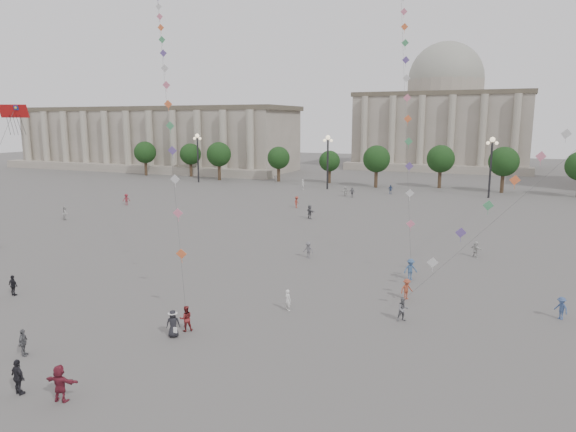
% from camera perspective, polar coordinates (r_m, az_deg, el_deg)
% --- Properties ---
extents(ground, '(360.00, 360.00, 0.00)m').
position_cam_1_polar(ground, '(34.25, -9.61, -12.64)').
color(ground, '#585553').
rests_on(ground, ground).
extents(hall_west, '(84.00, 26.22, 17.20)m').
position_cam_1_polar(hall_west, '(151.66, -14.73, 8.31)').
color(hall_west, gray).
rests_on(hall_west, ground).
extents(hall_central, '(48.30, 34.30, 35.50)m').
position_cam_1_polar(hall_central, '(156.59, 16.86, 10.39)').
color(hall_central, gray).
rests_on(hall_central, ground).
extents(tree_row, '(137.12, 5.12, 8.00)m').
position_cam_1_polar(tree_row, '(106.13, 13.56, 5.92)').
color(tree_row, '#38261C').
rests_on(tree_row, ground).
extents(lamp_post_far_west, '(2.00, 0.90, 10.65)m').
position_cam_1_polar(lamp_post_far_west, '(114.90, -10.01, 7.36)').
color(lamp_post_far_west, '#262628').
rests_on(lamp_post_far_west, ground).
extents(lamp_post_mid_west, '(2.00, 0.90, 10.65)m').
position_cam_1_polar(lamp_post_mid_west, '(101.83, 4.44, 7.10)').
color(lamp_post_mid_west, '#262628').
rests_on(lamp_post_mid_west, ground).
extents(lamp_post_mid_east, '(2.00, 0.90, 10.65)m').
position_cam_1_polar(lamp_post_mid_east, '(96.63, 21.67, 6.21)').
color(lamp_post_mid_east, '#262628').
rests_on(lamp_post_mid_east, ground).
extents(person_crowd_0, '(1.08, 0.87, 1.72)m').
position_cam_1_polar(person_crowd_0, '(97.16, 11.32, 2.91)').
color(person_crowd_0, '#384E7E').
rests_on(person_crowd_0, ground).
extents(person_crowd_1, '(1.09, 1.14, 1.85)m').
position_cam_1_polar(person_crowd_1, '(76.69, -23.51, 0.29)').
color(person_crowd_1, '#B2B2AE').
rests_on(person_crowd_1, ground).
extents(person_crowd_2, '(1.34, 1.31, 1.84)m').
position_cam_1_polar(person_crowd_2, '(86.56, -17.51, 1.76)').
color(person_crowd_2, maroon).
rests_on(person_crowd_2, ground).
extents(person_crowd_4, '(1.17, 1.67, 1.74)m').
position_cam_1_polar(person_crowd_4, '(93.08, 6.37, 2.73)').
color(person_crowd_4, silver).
rests_on(person_crowd_4, ground).
extents(person_crowd_6, '(1.14, 0.74, 1.66)m').
position_cam_1_polar(person_crowd_6, '(50.88, 2.28, -3.77)').
color(person_crowd_6, slate).
rests_on(person_crowd_6, ground).
extents(person_crowd_7, '(1.43, 1.34, 1.61)m').
position_cam_1_polar(person_crowd_7, '(54.51, 20.13, -3.48)').
color(person_crowd_7, beige).
rests_on(person_crowd_7, ground).
extents(person_crowd_8, '(1.15, 1.16, 1.60)m').
position_cam_1_polar(person_crowd_8, '(40.42, 13.05, -7.91)').
color(person_crowd_8, '#9B422A').
rests_on(person_crowd_8, ground).
extents(person_crowd_10, '(0.83, 0.83, 1.94)m').
position_cam_1_polar(person_crowd_10, '(102.03, 1.67, 3.53)').
color(person_crowd_10, silver).
rests_on(person_crowd_10, ground).
extents(person_crowd_12, '(1.76, 1.57, 1.94)m').
position_cam_1_polar(person_crowd_12, '(71.21, 2.43, 0.47)').
color(person_crowd_12, '#5B5A5F').
rests_on(person_crowd_12, ground).
extents(person_crowd_13, '(0.68, 0.59, 1.57)m').
position_cam_1_polar(person_crowd_13, '(37.13, -0.02, -9.32)').
color(person_crowd_13, white).
rests_on(person_crowd_13, ground).
extents(person_crowd_14, '(1.14, 1.15, 1.59)m').
position_cam_1_polar(person_crowd_14, '(40.21, 28.08, -9.02)').
color(person_crowd_14, '#395080').
rests_on(person_crowd_14, ground).
extents(person_crowd_16, '(1.12, 0.87, 1.77)m').
position_cam_1_polar(person_crowd_16, '(91.71, 7.12, 2.61)').
color(person_crowd_16, slate).
rests_on(person_crowd_16, ground).
extents(person_crowd_17, '(0.69, 1.18, 1.82)m').
position_cam_1_polar(person_crowd_17, '(80.09, 0.97, 1.56)').
color(person_crowd_17, '#993729').
rests_on(person_crowd_17, ground).
extents(tourist_1, '(1.15, 0.65, 1.84)m').
position_cam_1_polar(tourist_1, '(29.74, -27.79, -15.56)').
color(tourist_1, black).
rests_on(tourist_1, ground).
extents(tourist_2, '(1.79, 0.82, 1.86)m').
position_cam_1_polar(tourist_2, '(28.25, -24.01, -16.62)').
color(tourist_2, maroon).
rests_on(tourist_2, ground).
extents(tourist_3, '(0.76, 1.02, 1.61)m').
position_cam_1_polar(tourist_3, '(34.08, -27.35, -12.39)').
color(tourist_3, '#5C5D61').
rests_on(tourist_3, ground).
extents(tourist_4, '(0.98, 0.47, 1.64)m').
position_cam_1_polar(tourist_4, '(45.47, -28.23, -6.81)').
color(tourist_4, black).
rests_on(tourist_4, ground).
extents(kite_flyer_0, '(1.04, 1.03, 1.69)m').
position_cam_1_polar(kite_flyer_0, '(34.36, -11.27, -11.10)').
color(kite_flyer_0, maroon).
rests_on(kite_flyer_0, ground).
extents(kite_flyer_1, '(1.37, 1.24, 1.85)m').
position_cam_1_polar(kite_flyer_1, '(45.21, 13.46, -5.78)').
color(kite_flyer_1, '#3A5983').
rests_on(kite_flyer_1, ground).
extents(kite_flyer_2, '(1.02, 0.96, 1.66)m').
position_cam_1_polar(kite_flyer_2, '(36.14, 12.66, -10.08)').
color(kite_flyer_2, slate).
rests_on(kite_flyer_2, ground).
extents(hat_person, '(1.02, 0.93, 1.75)m').
position_cam_1_polar(hat_person, '(33.61, -12.65, -11.54)').
color(hat_person, black).
rests_on(hat_person, ground).
extents(dragon_kite, '(2.21, 3.55, 13.92)m').
position_cam_1_polar(dragon_kite, '(46.79, -28.14, 9.30)').
color(dragon_kite, '#B41313').
rests_on(dragon_kite, ground).
extents(kite_train_west, '(39.28, 50.21, 78.19)m').
position_cam_1_polar(kite_train_west, '(67.22, -14.03, 20.04)').
color(kite_train_west, '#3F3F3F').
rests_on(kite_train_west, ground).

